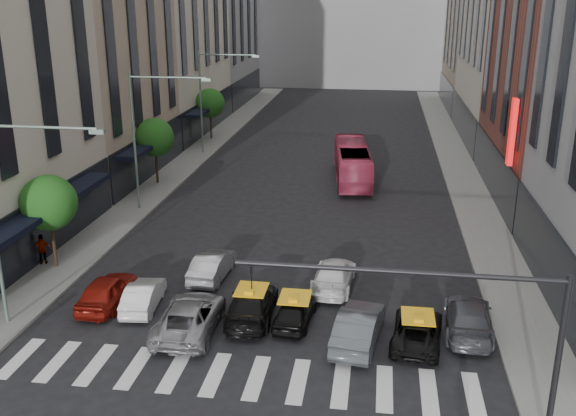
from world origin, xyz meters
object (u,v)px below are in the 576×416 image
at_px(streetlamp_mid, 147,123).
at_px(bus, 352,162).
at_px(taxi_left, 252,304).
at_px(taxi_center, 295,311).
at_px(streetlamp_near, 10,197).
at_px(streetlamp_far, 211,89).
at_px(pedestrian_far, 42,249).
at_px(car_red, 107,291).
at_px(car_white_front, 143,295).

bearing_deg(streetlamp_mid, bus, 35.53).
bearing_deg(taxi_left, taxi_center, 172.25).
bearing_deg(streetlamp_near, taxi_left, 12.31).
distance_m(streetlamp_near, streetlamp_far, 32.00).
xyz_separation_m(streetlamp_near, taxi_left, (9.55, 2.08, -5.21)).
bearing_deg(pedestrian_far, bus, -147.20).
relative_size(streetlamp_near, taxi_left, 1.87).
xyz_separation_m(streetlamp_near, car_red, (2.64, 2.42, -5.18)).
bearing_deg(taxi_center, bus, -88.75).
relative_size(streetlamp_near, streetlamp_mid, 1.00).
bearing_deg(taxi_left, pedestrian_far, -21.18).
bearing_deg(taxi_left, streetlamp_mid, -58.00).
height_order(streetlamp_mid, bus, streetlamp_mid).
relative_size(streetlamp_near, taxi_center, 2.46).
xyz_separation_m(car_white_front, taxi_center, (7.11, -0.48, -0.00)).
relative_size(streetlamp_far, car_white_front, 2.38).
distance_m(streetlamp_far, pedestrian_far, 26.41).
xyz_separation_m(streetlamp_near, streetlamp_far, (0.00, 32.00, 0.00)).
xyz_separation_m(streetlamp_mid, bus, (12.87, 9.19, -4.46)).
relative_size(taxi_center, bus, 0.35).
height_order(streetlamp_far, car_white_front, streetlamp_far).
height_order(streetlamp_mid, car_red, streetlamp_mid).
height_order(taxi_center, pedestrian_far, pedestrian_far).
bearing_deg(taxi_center, taxi_left, -0.71).
bearing_deg(pedestrian_far, streetlamp_mid, -122.73).
bearing_deg(streetlamp_mid, streetlamp_far, 90.00).
bearing_deg(streetlamp_near, bus, 62.94).
bearing_deg(streetlamp_near, taxi_center, 9.39).
bearing_deg(pedestrian_far, car_white_front, 133.21).
height_order(streetlamp_mid, pedestrian_far, streetlamp_mid).
relative_size(car_white_front, pedestrian_far, 2.29).
relative_size(car_red, car_white_front, 1.13).
bearing_deg(streetlamp_far, streetlamp_near, -90.00).
bearing_deg(pedestrian_far, streetlamp_far, -113.79).
xyz_separation_m(car_red, taxi_center, (8.87, -0.51, -0.10)).
relative_size(streetlamp_far, bus, 0.87).
bearing_deg(taxi_center, streetlamp_far, -64.49).
bearing_deg(taxi_center, streetlamp_mid, -46.18).
height_order(streetlamp_far, taxi_center, streetlamp_far).
height_order(streetlamp_mid, taxi_center, streetlamp_mid).
bearing_deg(taxi_left, streetlamp_near, 9.84).
xyz_separation_m(streetlamp_near, pedestrian_far, (-2.56, 6.18, -4.93)).
relative_size(car_red, pedestrian_far, 2.58).
bearing_deg(streetlamp_near, car_white_front, 28.35).
height_order(streetlamp_near, bus, streetlamp_near).
bearing_deg(car_red, bus, -114.34).
relative_size(streetlamp_mid, car_white_front, 2.38).
xyz_separation_m(streetlamp_mid, car_white_front, (4.41, -13.62, -5.28)).
relative_size(taxi_left, pedestrian_far, 2.91).
relative_size(streetlamp_far, taxi_left, 1.87).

